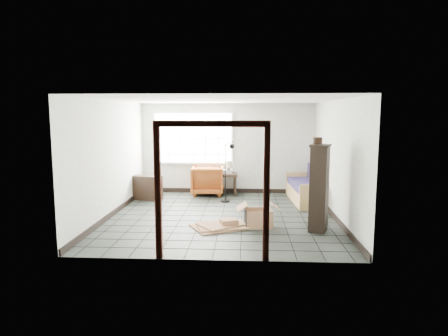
# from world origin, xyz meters

# --- Properties ---
(ground) EXTENTS (5.50, 5.50, 0.00)m
(ground) POSITION_xyz_m (0.00, 0.00, 0.00)
(ground) COLOR black
(ground) RESTS_ON ground
(room_shell) EXTENTS (5.02, 5.52, 2.61)m
(room_shell) POSITION_xyz_m (0.00, 0.03, 1.68)
(room_shell) COLOR #A8ADA6
(room_shell) RESTS_ON ground
(window_panel) EXTENTS (2.32, 0.08, 1.52)m
(window_panel) POSITION_xyz_m (-1.00, 2.70, 1.60)
(window_panel) COLOR silver
(window_panel) RESTS_ON ground
(doorway_trim) EXTENTS (1.80, 0.08, 2.20)m
(doorway_trim) POSITION_xyz_m (0.00, -2.70, 1.38)
(doorway_trim) COLOR black
(doorway_trim) RESTS_ON ground
(futon_sofa) EXTENTS (0.91, 2.13, 0.92)m
(futon_sofa) POSITION_xyz_m (2.22, 1.64, 0.33)
(futon_sofa) COLOR olive
(futon_sofa) RESTS_ON ground
(armchair) EXTENTS (0.90, 0.85, 0.91)m
(armchair) POSITION_xyz_m (-0.56, 2.40, 0.46)
(armchair) COLOR brown
(armchair) RESTS_ON ground
(side_table) EXTENTS (0.61, 0.61, 0.62)m
(side_table) POSITION_xyz_m (-0.00, 2.40, 0.51)
(side_table) COLOR black
(side_table) RESTS_ON ground
(table_lamp) EXTENTS (0.24, 0.24, 0.36)m
(table_lamp) POSITION_xyz_m (0.05, 2.37, 0.87)
(table_lamp) COLOR black
(table_lamp) RESTS_ON side_table
(projector) EXTENTS (0.32, 0.24, 0.11)m
(projector) POSITION_xyz_m (-0.01, 2.43, 0.67)
(projector) COLOR silver
(projector) RESTS_ON side_table
(floor_lamp) EXTENTS (0.42, 0.43, 1.61)m
(floor_lamp) POSITION_xyz_m (0.08, 1.41, 0.86)
(floor_lamp) COLOR black
(floor_lamp) RESTS_ON ground
(console_shelf) EXTENTS (0.90, 0.53, 0.65)m
(console_shelf) POSITION_xyz_m (-2.15, 1.64, 0.33)
(console_shelf) COLOR black
(console_shelf) RESTS_ON ground
(tall_shelf) EXTENTS (0.50, 0.56, 1.72)m
(tall_shelf) POSITION_xyz_m (1.96, -1.03, 0.87)
(tall_shelf) COLOR black
(tall_shelf) RESTS_ON ground
(pot) EXTENTS (0.18, 0.18, 0.13)m
(pot) POSITION_xyz_m (1.92, -0.97, 1.78)
(pot) COLOR black
(pot) RESTS_ON tall_shelf
(open_box) EXTENTS (0.92, 0.53, 0.50)m
(open_box) POSITION_xyz_m (0.79, -0.80, 0.18)
(open_box) COLOR brown
(open_box) RESTS_ON ground
(cardboard_pile) EXTENTS (1.38, 1.24, 0.17)m
(cardboard_pile) POSITION_xyz_m (0.06, -0.89, 0.04)
(cardboard_pile) COLOR brown
(cardboard_pile) RESTS_ON ground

